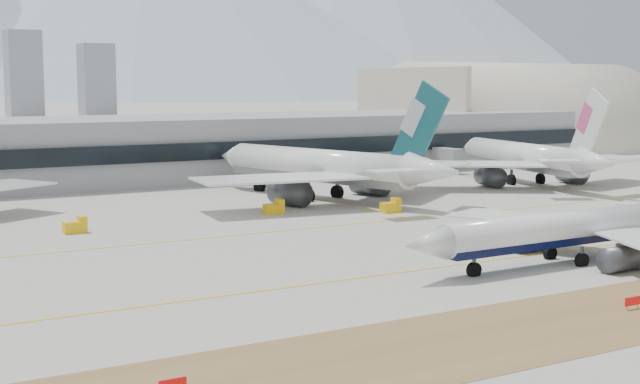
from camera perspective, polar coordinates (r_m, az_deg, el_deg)
ground at (r=111.75m, az=1.06°, el=-5.05°), size 3000.00×3000.00×0.00m
taxiing_airliner at (r=120.97m, az=15.79°, el=-2.32°), size 53.05×46.19×17.85m
widebody_cathay at (r=177.82m, az=0.45°, el=1.54°), size 65.47×65.31×24.07m
widebody_china_air at (r=210.12m, az=13.24°, el=2.09°), size 62.22×61.78×22.62m
terminal at (r=216.22m, az=-15.11°, el=2.56°), size 280.00×43.10×15.00m
hangar at (r=312.14m, az=12.32°, el=2.58°), size 91.00×60.00×60.00m
hold_sign_right at (r=98.24m, az=19.37°, el=-6.62°), size 2.20×0.15×1.35m
gse_extra at (r=161.69m, az=4.58°, el=-0.94°), size 3.55×2.00×2.60m
gse_c at (r=159.51m, az=-2.93°, el=-1.04°), size 3.55×2.00×2.60m
gse_b at (r=144.26m, az=-15.36°, el=-2.14°), size 3.55×2.00×2.60m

